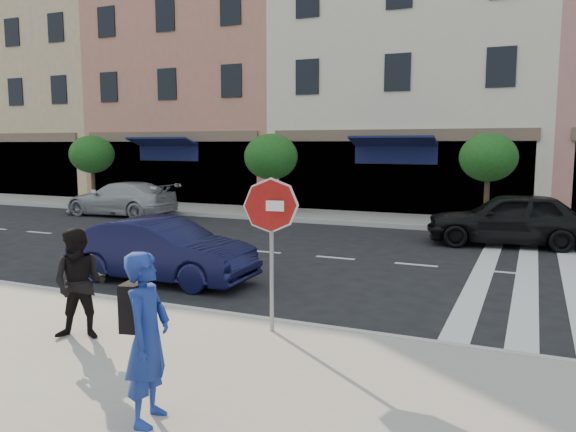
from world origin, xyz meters
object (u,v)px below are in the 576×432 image
Objects in this scene: photographer at (148,338)px; stop_sign at (271,219)px; walker at (80,284)px; car_far_left at (121,199)px; car_near_mid at (161,250)px; car_far_mid at (510,219)px.

stop_sign is at bearing -12.20° from photographer.
walker reaches higher than car_far_left.
stop_sign is 1.43× the size of walker.
car_far_mid reaches higher than car_near_mid.
stop_sign is 10.05m from car_far_mid.
photographer is 0.36× the size of car_far_left.
car_far_left is 1.04× the size of car_far_mid.
walker is at bearing -32.56° from car_far_mid.
car_far_mid is (5.05, 10.91, -0.16)m from walker.
photographer is 2.79m from walker.
car_far_left reaches higher than car_near_mid.
stop_sign reaches higher than car_near_mid.
car_far_mid is (6.37, 7.30, 0.11)m from car_near_mid.
car_far_left is (-9.28, 11.80, -0.25)m from walker.
car_far_left is (-7.97, 8.19, 0.02)m from car_near_mid.
photographer is 1.08× the size of walker.
photographer is 6.31m from car_near_mid.
car_near_mid is at bearing -48.81° from car_far_mid.
stop_sign is at bearing 47.10° from car_far_left.
stop_sign is 0.50× the size of car_far_mid.
walker is 0.35× the size of car_far_mid.
car_far_left is at bearing 130.01° from stop_sign.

